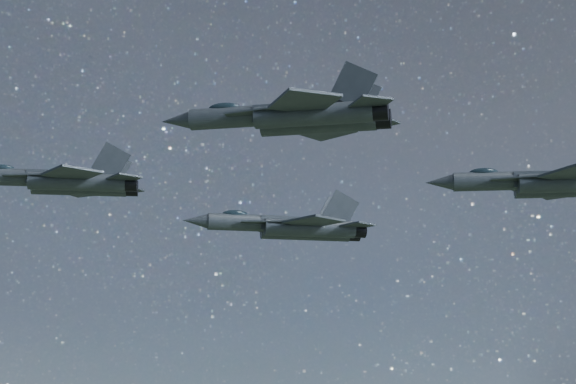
{
  "coord_description": "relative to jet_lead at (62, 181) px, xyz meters",
  "views": [
    {
      "loc": [
        -3.82,
        -75.88,
        128.22
      ],
      "look_at": [
        1.32,
        -1.97,
        144.72
      ],
      "focal_mm": 55.0,
      "sensor_mm": 36.0,
      "label": 1
    }
  ],
  "objects": [
    {
      "name": "jet_left",
      "position": [
        21.3,
        15.22,
        -1.02
      ],
      "size": [
        20.17,
        14.06,
        5.07
      ],
      "rotation": [
        0.0,
        0.0,
        0.13
      ],
      "color": "#2B3236"
    },
    {
      "name": "jet_slot",
      "position": [
        42.16,
        -4.0,
        -0.38
      ],
      "size": [
        18.66,
        12.89,
        4.69
      ],
      "rotation": [
        0.0,
        0.0,
        -0.17
      ],
      "color": "#2B3236"
    },
    {
      "name": "jet_lead",
      "position": [
        0.0,
        0.0,
        0.0
      ],
      "size": [
        17.15,
        12.12,
        4.35
      ],
      "rotation": [
        0.0,
        0.0,
        0.06
      ],
      "color": "#2B3236"
    },
    {
      "name": "jet_right",
      "position": [
        18.95,
        -19.59,
        0.16
      ],
      "size": [
        16.57,
        11.22,
        4.17
      ],
      "rotation": [
        0.0,
        0.0,
        -0.27
      ],
      "color": "#2B3236"
    }
  ]
}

